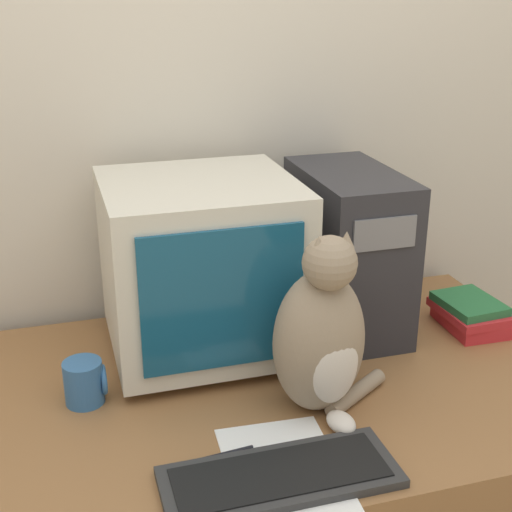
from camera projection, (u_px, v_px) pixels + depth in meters
wall_back at (188, 121)px, 1.86m from camera, size 7.00×0.05×2.50m
crt_monitor at (202, 266)px, 1.68m from camera, size 0.44×0.42×0.43m
computer_tower at (348, 251)px, 1.81m from camera, size 0.22×0.39×0.41m
keyboard at (280, 477)px, 1.29m from camera, size 0.44×0.17×0.02m
cat at (322, 337)px, 1.45m from camera, size 0.29×0.23×0.40m
book_stack at (470, 314)px, 1.85m from camera, size 0.15×0.19×0.08m
pen at (216, 456)px, 1.36m from camera, size 0.15×0.02×0.01m
paper_sheet at (283, 469)px, 1.33m from camera, size 0.23×0.31×0.00m
mug at (85, 382)px, 1.52m from camera, size 0.09×0.08×0.10m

